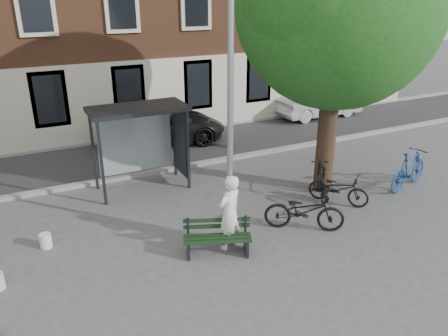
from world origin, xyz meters
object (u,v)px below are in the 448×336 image
notice_sign (329,121)px  lamppost (230,135)px  bus_shelter (151,127)px  car_dark (162,126)px  bike_a (304,211)px  bench (217,239)px  bike_d (321,181)px  painter (230,212)px  car_silver (319,103)px  bike_b (409,169)px  bike_c (338,188)px

notice_sign → lamppost: bearing=-173.5°
bus_shelter → car_dark: bus_shelter is taller
lamppost → bike_a: 3.02m
lamppost → bench: bearing=-147.8°
bike_d → car_dark: 7.44m
painter → car_dark: bearing=-119.8°
painter → notice_sign: bearing=-169.9°
painter → car_silver: painter is taller
bike_a → car_dark: 8.34m
bike_a → bike_d: (1.53, 1.29, 0.01)m
bike_b → lamppost: bearing=77.6°
painter → bench: painter is taller
bus_shelter → car_dark: 4.37m
bike_a → bike_b: bearing=-46.9°
car_silver → painter: bearing=132.3°
bench → car_silver: 12.86m
painter → bike_b: size_ratio=0.91×
painter → bench: (-0.38, -0.11, -0.56)m
bike_b → car_dark: size_ratio=0.40×
car_silver → notice_sign: 5.89m
painter → bike_c: bearing=168.1°
painter → notice_sign: (5.84, 3.70, 0.51)m
bench → car_dark: (1.47, 8.29, 0.33)m
bike_c → bike_d: 0.56m
bike_a → car_dark: car_dark is taller
painter → bike_d: painter is taller
bike_c → notice_sign: bearing=21.3°
bench → bus_shelter: bearing=113.7°
bike_d → car_silver: size_ratio=0.43×
lamppost → bus_shelter: (-0.61, 4.11, -0.87)m
bus_shelter → bench: 4.67m
painter → bench: size_ratio=1.13×
bench → car_dark: car_dark is taller
bench → bike_d: size_ratio=0.90×
bike_a → bike_d: size_ratio=1.11×
lamppost → bench: 2.48m
lamppost → car_silver: (9.08, 8.29, -2.08)m
bench → bike_a: size_ratio=0.81×
bus_shelter → bench: size_ratio=1.73×
bus_shelter → bike_c: bus_shelter is taller
bus_shelter → bike_b: (7.06, -3.70, -1.30)m
bus_shelter → painter: (0.50, -4.30, -0.98)m
bus_shelter → lamppost: bearing=-81.6°
painter → bike_a: (2.10, -0.09, -0.40)m
bench → bike_d: bearing=40.1°
bus_shelter → bike_c: bearing=-39.2°
bench → bike_d: 4.22m
car_dark → notice_sign: (4.75, -4.49, 0.74)m
car_dark → car_silver: size_ratio=1.19×
bus_shelter → notice_sign: bearing=-5.4°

